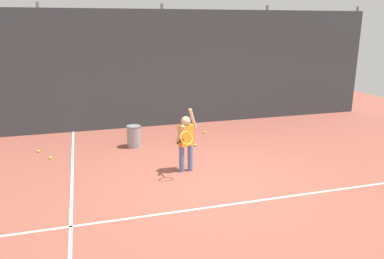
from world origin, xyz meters
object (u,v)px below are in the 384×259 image
(tennis_ball_3, at_px, (196,145))
(ball_hopper, at_px, (134,136))
(tennis_ball_1, at_px, (38,151))
(tennis_ball_0, at_px, (50,158))
(tennis_player, at_px, (186,139))
(tennis_ball_2, at_px, (205,132))

(tennis_ball_3, bearing_deg, ball_hopper, 164.82)
(tennis_ball_1, bearing_deg, ball_hopper, -5.19)
(ball_hopper, xyz_separation_m, tennis_ball_0, (-2.02, -0.38, -0.26))
(tennis_ball_0, relative_size, tennis_ball_3, 1.00)
(tennis_player, distance_m, ball_hopper, 2.21)
(tennis_ball_0, relative_size, tennis_ball_2, 1.00)
(tennis_ball_0, height_order, tennis_ball_2, same)
(tennis_ball_2, bearing_deg, tennis_ball_3, -119.20)
(tennis_player, height_order, ball_hopper, tennis_player)
(tennis_ball_0, height_order, tennis_ball_1, same)
(tennis_ball_0, bearing_deg, tennis_ball_1, 117.84)
(tennis_ball_1, bearing_deg, tennis_player, -35.12)
(tennis_player, height_order, tennis_ball_1, tennis_player)
(tennis_player, xyz_separation_m, ball_hopper, (-0.82, 2.01, -0.44))
(tennis_player, xyz_separation_m, tennis_ball_1, (-3.15, 2.22, -0.69))
(tennis_player, bearing_deg, tennis_ball_3, 46.28)
(ball_hopper, relative_size, tennis_ball_0, 8.52)
(tennis_player, xyz_separation_m, tennis_ball_2, (1.31, 2.69, -0.69))
(tennis_ball_1, distance_m, tennis_ball_3, 3.90)
(tennis_ball_3, bearing_deg, tennis_player, -113.59)
(ball_hopper, xyz_separation_m, tennis_ball_2, (2.13, 0.69, -0.26))
(tennis_player, xyz_separation_m, tennis_ball_0, (-2.84, 1.63, -0.69))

